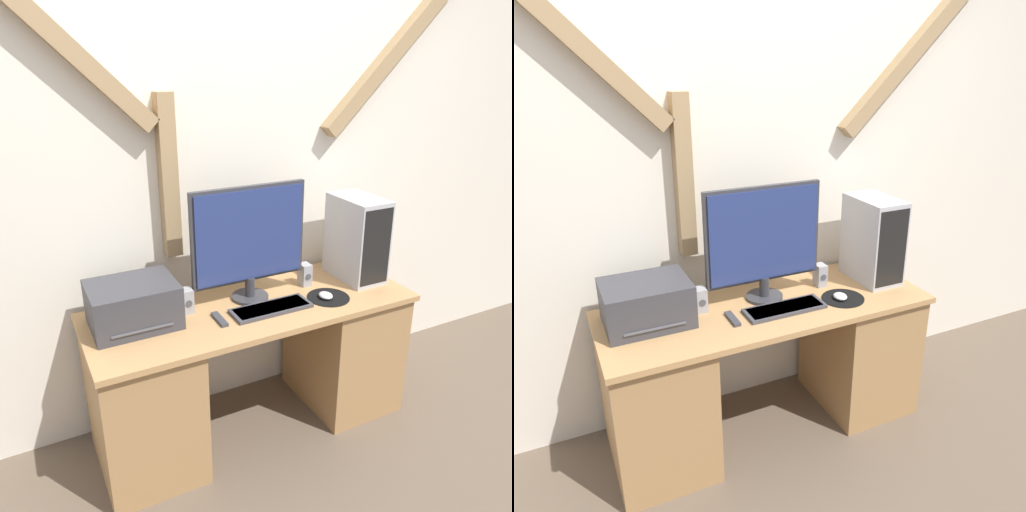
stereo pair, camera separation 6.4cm
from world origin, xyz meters
TOP-DOWN VIEW (x-y plane):
  - ground_plane at (0.00, 0.00)m, footprint 12.00×12.00m
  - wall_back at (0.00, 0.67)m, footprint 6.40×0.13m
  - desk at (0.00, 0.31)m, footprint 1.65×0.62m
  - monitor at (0.02, 0.38)m, footprint 0.60×0.19m
  - keyboard at (0.06, 0.21)m, footprint 0.40×0.14m
  - mousepad at (0.38, 0.20)m, footprint 0.22×0.22m
  - mouse at (0.36, 0.19)m, footprint 0.07×0.08m
  - computer_tower at (0.66, 0.35)m, footprint 0.20×0.34m
  - printer at (-0.57, 0.38)m, footprint 0.39×0.31m
  - speaker_left at (-0.32, 0.38)m, footprint 0.06×0.07m
  - speaker_right at (0.36, 0.39)m, footprint 0.06×0.07m
  - remote_control at (-0.21, 0.23)m, footprint 0.03×0.14m

SIDE VIEW (x-z plane):
  - ground_plane at x=0.00m, z-range 0.00..0.00m
  - desk at x=0.00m, z-range 0.01..0.76m
  - mousepad at x=0.38m, z-range 0.74..0.75m
  - remote_control at x=-0.21m, z-range 0.74..0.76m
  - keyboard at x=0.06m, z-range 0.74..0.76m
  - mouse at x=0.36m, z-range 0.75..0.78m
  - speaker_left at x=-0.32m, z-range 0.74..0.86m
  - speaker_right at x=0.36m, z-range 0.74..0.86m
  - printer at x=-0.57m, z-range 0.74..0.95m
  - computer_tower at x=0.66m, z-range 0.74..1.20m
  - monitor at x=0.02m, z-range 0.77..1.36m
  - wall_back at x=0.00m, z-range 0.01..2.71m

